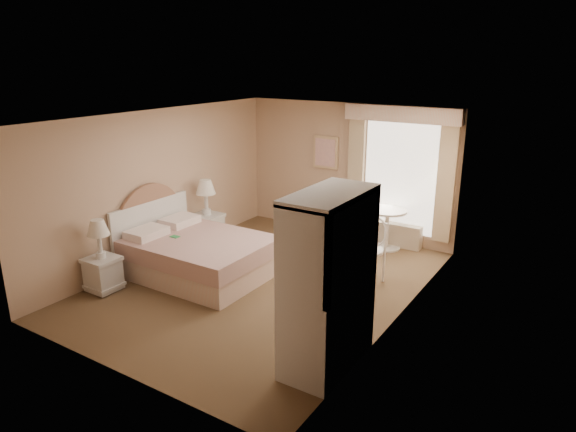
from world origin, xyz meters
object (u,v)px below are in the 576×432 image
Objects in this scene: bed at (195,253)px; nightstand_far at (207,221)px; round_table at (387,223)px; cafe_chair at (370,245)px; nightstand_near at (102,265)px; armoire at (329,296)px.

nightstand_far is at bearing 122.43° from bed.
round_table is 0.71× the size of cafe_chair.
nightstand_near is 1.06× the size of cafe_chair.
round_table is 1.50m from cafe_chair.
nightstand_near is at bearing -178.23° from armoire.
bed is 2.09× the size of cafe_chair.
nightstand_far is at bearing 149.02° from armoire.
bed is at bearing -128.00° from round_table.
bed is 1.06× the size of armoire.
bed is at bearing 160.11° from armoire.
nightstand_far is at bearing -167.22° from cafe_chair.
bed is 1.38m from nightstand_near.
bed reaches higher than nightstand_near.
bed is at bearing -142.03° from cafe_chair.
round_table is (2.11, 2.70, 0.13)m from bed.
armoire is at bearing 1.77° from nightstand_near.
nightstand_near is 1.49× the size of round_table.
nightstand_near reaches higher than cafe_chair.
nightstand_far is (-0.72, 1.13, 0.10)m from bed.
bed is 3.16m from armoire.
nightstand_far is at bearing -150.99° from round_table.
armoire is (0.52, -2.30, 0.24)m from cafe_chair.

